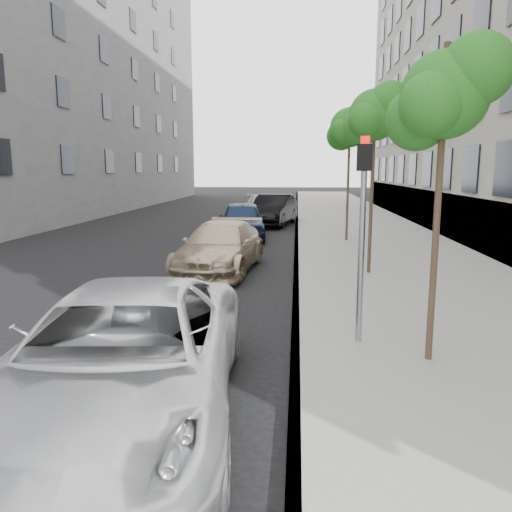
# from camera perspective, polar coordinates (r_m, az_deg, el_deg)

# --- Properties ---
(ground) EXTENTS (160.00, 160.00, 0.00)m
(ground) POSITION_cam_1_polar(r_m,az_deg,el_deg) (6.73, -6.08, -16.55)
(ground) COLOR black
(ground) RESTS_ON ground
(sidewalk) EXTENTS (6.40, 72.00, 0.14)m
(sidewalk) POSITION_cam_1_polar(r_m,az_deg,el_deg) (30.22, 10.64, 4.16)
(sidewalk) COLOR gray
(sidewalk) RESTS_ON ground
(curb) EXTENTS (0.15, 72.00, 0.14)m
(curb) POSITION_cam_1_polar(r_m,az_deg,el_deg) (30.06, 4.69, 4.27)
(curb) COLOR #9E9B93
(curb) RESTS_ON ground
(tree_near) EXTENTS (1.60, 1.40, 4.66)m
(tree_near) POSITION_cam_1_polar(r_m,az_deg,el_deg) (7.76, 20.94, 16.76)
(tree_near) COLOR #38281C
(tree_near) RESTS_ON sidewalk
(tree_mid) EXTENTS (1.70, 1.50, 5.12)m
(tree_mid) POSITION_cam_1_polar(r_m,az_deg,el_deg) (14.14, 13.52, 15.39)
(tree_mid) COLOR #38281C
(tree_mid) RESTS_ON sidewalk
(tree_far) EXTENTS (1.86, 1.66, 5.39)m
(tree_far) POSITION_cam_1_polar(r_m,az_deg,el_deg) (20.58, 10.74, 14.23)
(tree_far) COLOR #38281C
(tree_far) RESTS_ON sidewalk
(signal_pole) EXTENTS (0.27, 0.22, 3.36)m
(signal_pole) POSITION_cam_1_polar(r_m,az_deg,el_deg) (8.23, 12.08, 4.37)
(signal_pole) COLOR #939699
(signal_pole) RESTS_ON sidewalk
(minivan) EXTENTS (3.15, 5.92, 1.59)m
(minivan) POSITION_cam_1_polar(r_m,az_deg,el_deg) (6.19, -14.93, -11.24)
(minivan) COLOR silver
(minivan) RESTS_ON ground
(suv) EXTENTS (2.47, 5.13, 1.44)m
(suv) POSITION_cam_1_polar(r_m,az_deg,el_deg) (14.76, -4.11, 1.01)
(suv) COLOR tan
(suv) RESTS_ON ground
(sedan_blue) EXTENTS (2.36, 4.93, 1.63)m
(sedan_blue) POSITION_cam_1_polar(r_m,az_deg,el_deg) (21.62, -1.58, 4.10)
(sedan_blue) COLOR #111F39
(sedan_blue) RESTS_ON ground
(sedan_black) EXTENTS (2.60, 5.25, 1.65)m
(sedan_black) POSITION_cam_1_polar(r_m,az_deg,el_deg) (27.00, 1.99, 5.28)
(sedan_black) COLOR black
(sedan_black) RESTS_ON ground
(sedan_rear) EXTENTS (2.66, 4.95, 1.36)m
(sedan_rear) POSITION_cam_1_polar(r_m,az_deg,el_deg) (32.50, 0.66, 5.80)
(sedan_rear) COLOR #9A9DA1
(sedan_rear) RESTS_ON ground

